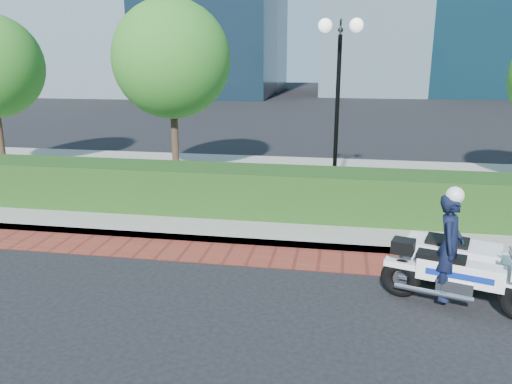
# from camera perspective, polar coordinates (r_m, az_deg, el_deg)

# --- Properties ---
(ground) EXTENTS (120.00, 120.00, 0.00)m
(ground) POSITION_cam_1_polar(r_m,az_deg,el_deg) (7.81, 0.41, -11.69)
(ground) COLOR black
(ground) RESTS_ON ground
(brick_strip) EXTENTS (60.00, 1.00, 0.01)m
(brick_strip) POSITION_cam_1_polar(r_m,az_deg,el_deg) (9.16, 1.95, -7.42)
(brick_strip) COLOR maroon
(brick_strip) RESTS_ON ground
(sidewalk) EXTENTS (60.00, 8.00, 0.15)m
(sidewalk) POSITION_cam_1_polar(r_m,az_deg,el_deg) (13.37, 4.61, 0.28)
(sidewalk) COLOR gray
(sidewalk) RESTS_ON ground
(hedge_main) EXTENTS (18.00, 1.20, 1.00)m
(hedge_main) POSITION_cam_1_polar(r_m,az_deg,el_deg) (10.92, 3.50, -0.06)
(hedge_main) COLOR #113313
(hedge_main) RESTS_ON sidewalk
(lamppost) EXTENTS (1.02, 0.70, 4.21)m
(lamppost) POSITION_cam_1_polar(r_m,az_deg,el_deg) (12.08, 9.39, 12.39)
(lamppost) COLOR black
(lamppost) RESTS_ON sidewalk
(tree_b) EXTENTS (3.20, 3.20, 4.89)m
(tree_b) POSITION_cam_1_polar(r_m,az_deg,el_deg) (14.14, -9.63, 14.72)
(tree_b) COLOR #332319
(tree_b) RESTS_ON sidewalk
(police_motorcycle) EXTENTS (2.19, 1.90, 1.81)m
(police_motorcycle) POSITION_cam_1_polar(r_m,az_deg,el_deg) (8.05, 21.89, -7.17)
(police_motorcycle) COLOR black
(police_motorcycle) RESTS_ON ground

